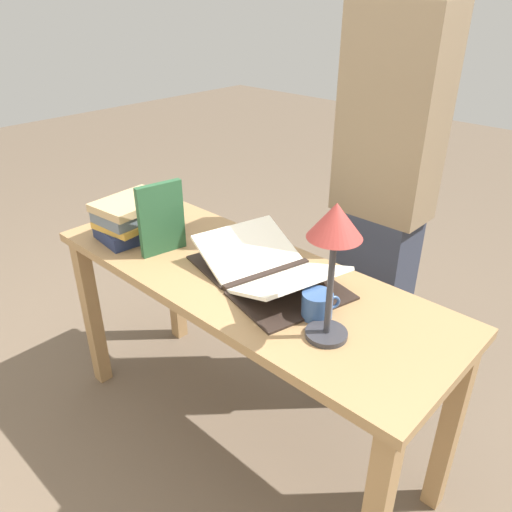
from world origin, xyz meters
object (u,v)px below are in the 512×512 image
(book_standing_upright, at_px, (161,219))
(reading_lamp, at_px, (334,236))
(person_reader, at_px, (381,205))
(book_stack_tall, at_px, (134,218))
(open_book, at_px, (267,269))
(coffee_mug, at_px, (318,305))

(book_standing_upright, relative_size, reading_lamp, 0.66)
(reading_lamp, relative_size, person_reader, 0.23)
(book_standing_upright, distance_m, person_reader, 0.85)
(book_standing_upright, height_order, reading_lamp, reading_lamp)
(book_stack_tall, distance_m, person_reader, 0.98)
(open_book, relative_size, book_standing_upright, 2.29)
(open_book, xyz_separation_m, coffee_mug, (-0.27, 0.07, 0.01))
(reading_lamp, bearing_deg, book_standing_upright, -0.31)
(open_book, bearing_deg, book_standing_upright, 31.13)
(book_standing_upright, distance_m, reading_lamp, 0.78)
(book_stack_tall, xyz_separation_m, reading_lamp, (-0.95, 0.01, 0.24))
(book_stack_tall, relative_size, person_reader, 0.16)
(reading_lamp, bearing_deg, open_book, -20.65)
(book_standing_upright, bearing_deg, coffee_mug, -164.92)
(coffee_mug, height_order, person_reader, person_reader)
(book_standing_upright, relative_size, person_reader, 0.15)
(open_book, distance_m, reading_lamp, 0.47)
(book_stack_tall, xyz_separation_m, person_reader, (-0.71, -0.68, 0.05))
(open_book, xyz_separation_m, book_stack_tall, (0.61, 0.12, 0.05))
(coffee_mug, bearing_deg, book_standing_upright, 4.78)
(book_standing_upright, bearing_deg, open_book, -152.71)
(book_stack_tall, height_order, book_standing_upright, book_standing_upright)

